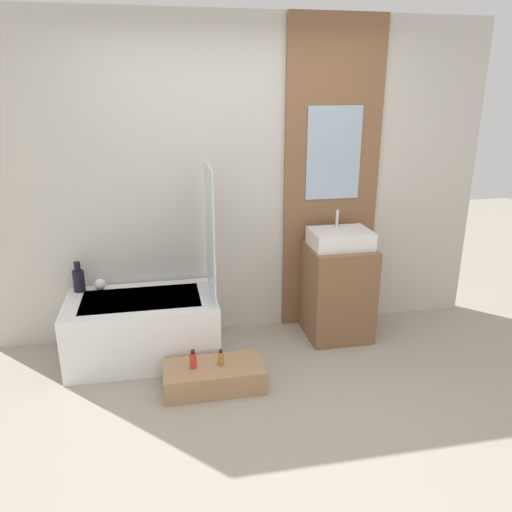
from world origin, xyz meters
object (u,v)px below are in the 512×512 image
object	(u,v)px
bottle_soap_secondary	(221,358)
wooden_step_bench	(214,376)
bathtub	(143,327)
vase_tall_dark	(79,279)
bottle_soap_primary	(193,360)
vase_round_light	(100,284)
sink	(340,238)

from	to	relation	value
bottle_soap_secondary	wooden_step_bench	bearing A→B (deg)	180.00
bathtub	vase_tall_dark	world-z (taller)	vase_tall_dark
wooden_step_bench	bottle_soap_primary	distance (m)	0.21
wooden_step_bench	vase_round_light	distance (m)	1.23
bathtub	sink	bearing A→B (deg)	2.23
vase_round_light	sink	bearing A→B (deg)	-5.31
vase_tall_dark	vase_round_light	world-z (taller)	vase_tall_dark
vase_round_light	bottle_soap_secondary	world-z (taller)	vase_round_light
sink	vase_tall_dark	bearing A→B (deg)	175.07
vase_round_light	vase_tall_dark	bearing A→B (deg)	179.75
bathtub	bottle_soap_primary	distance (m)	0.65
bathtub	vase_round_light	size ratio (longest dim) A/B	12.55
vase_round_light	bottle_soap_primary	size ratio (longest dim) A/B	0.66
bathtub	bottle_soap_primary	size ratio (longest dim) A/B	8.30
wooden_step_bench	vase_round_light	bearing A→B (deg)	135.66
wooden_step_bench	vase_tall_dark	distance (m)	1.36
vase_round_light	bathtub	bearing A→B (deg)	-37.10
wooden_step_bench	sink	world-z (taller)	sink
bathtub	vase_round_light	distance (m)	0.50
bathtub	wooden_step_bench	xyz separation A→B (m)	(0.49, -0.55, -0.16)
bathtub	vase_round_light	xyz separation A→B (m)	(-0.32, 0.24, 0.29)
wooden_step_bench	sink	distance (m)	1.51
bottle_soap_primary	bathtub	bearing A→B (deg)	122.36
sink	wooden_step_bench	bearing A→B (deg)	-151.57
vase_round_light	bottle_soap_primary	world-z (taller)	vase_round_light
sink	bottle_soap_secondary	world-z (taller)	sink
wooden_step_bench	vase_tall_dark	world-z (taller)	vase_tall_dark
bathtub	bottle_soap_secondary	bearing A→B (deg)	-45.36
bathtub	wooden_step_bench	bearing A→B (deg)	-48.30
vase_round_light	bottle_soap_secondary	distance (m)	1.22
wooden_step_bench	bottle_soap_secondary	bearing A→B (deg)	-0.00
vase_round_light	bottle_soap_primary	distance (m)	1.09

